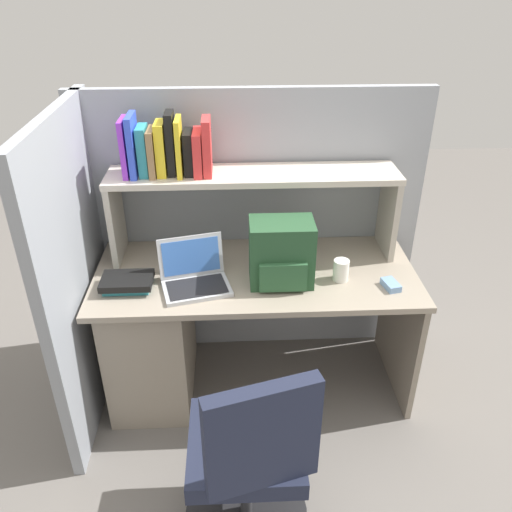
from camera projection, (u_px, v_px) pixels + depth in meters
ground_plane at (256, 381)px, 2.97m from camera, size 8.00×8.00×0.00m
desk at (182, 326)px, 2.75m from camera, size 1.60×0.70×0.73m
cubicle_partition_rear at (252, 229)px, 2.91m from camera, size 1.84×0.05×1.55m
cubicle_partition_left at (79, 274)px, 2.51m from camera, size 0.05×1.06×1.55m
overhead_hutch at (254, 191)px, 2.61m from camera, size 1.44×0.28×0.45m
reference_books_on_shelf at (167, 149)px, 2.48m from camera, size 0.42×0.18×0.30m
laptop at (194, 276)px, 2.48m from camera, size 0.36×0.32×0.22m
backpack at (281, 254)px, 2.46m from camera, size 0.30×0.22×0.32m
computer_mouse at (391, 285)px, 2.48m from camera, size 0.08×0.12×0.03m
paper_cup at (341, 270)px, 2.52m from camera, size 0.08×0.08×0.11m
desk_book_stack at (127, 282)px, 2.47m from camera, size 0.24×0.17×0.06m
office_chair at (250, 466)px, 2.01m from camera, size 0.52×0.54×0.93m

